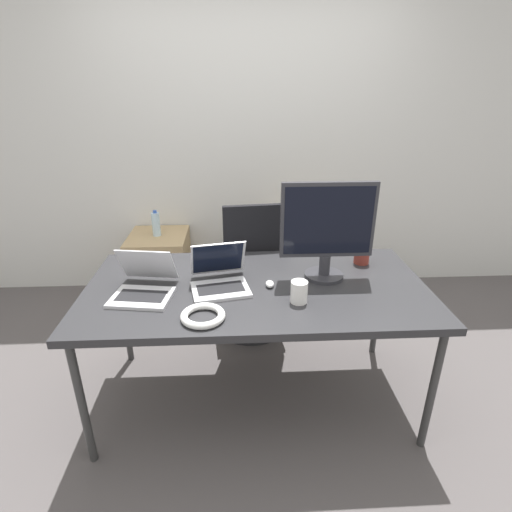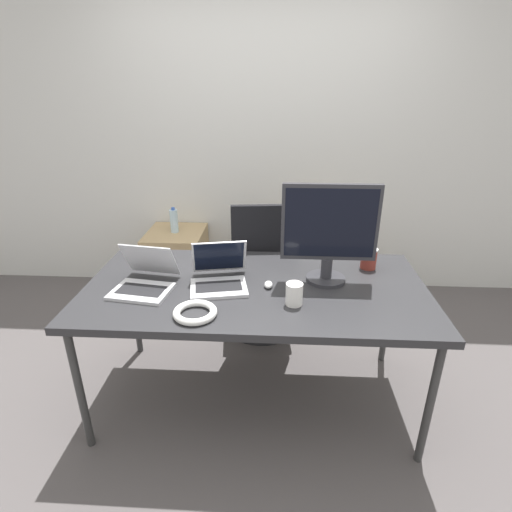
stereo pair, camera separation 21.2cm
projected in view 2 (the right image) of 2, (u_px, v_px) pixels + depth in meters
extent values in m
plane|color=#514C4C|center=(256.00, 396.00, 2.45)|extent=(14.00, 14.00, 0.00)
cube|color=silver|center=(266.00, 143.00, 3.35)|extent=(10.00, 0.05, 2.60)
cube|color=#28282B|center=(256.00, 288.00, 2.15)|extent=(1.82, 0.93, 0.04)
cylinder|color=#333333|center=(80.00, 390.00, 1.98)|extent=(0.04, 0.04, 0.73)
cylinder|color=#333333|center=(430.00, 405.00, 1.89)|extent=(0.04, 0.04, 0.73)
cylinder|color=#333333|center=(134.00, 307.00, 2.71)|extent=(0.04, 0.04, 0.73)
cylinder|color=#333333|center=(388.00, 314.00, 2.63)|extent=(0.04, 0.04, 0.73)
cylinder|color=#232326|center=(262.00, 323.00, 3.16)|extent=(0.56, 0.56, 0.04)
cylinder|color=gray|center=(262.00, 299.00, 3.07)|extent=(0.05, 0.05, 0.39)
cube|color=black|center=(262.00, 277.00, 2.99)|extent=(0.53, 0.53, 0.07)
cube|color=black|center=(265.00, 249.00, 2.62)|extent=(0.44, 0.09, 0.60)
cube|color=tan|center=(178.00, 263.00, 3.52)|extent=(0.48, 0.52, 0.59)
cube|color=#977D56|center=(170.00, 277.00, 3.28)|extent=(0.44, 0.01, 0.47)
cube|color=tan|center=(315.00, 267.00, 3.46)|extent=(0.48, 0.52, 0.59)
cube|color=#977D56|center=(317.00, 280.00, 3.22)|extent=(0.44, 0.01, 0.47)
cylinder|color=silver|center=(174.00, 221.00, 3.36)|extent=(0.07, 0.07, 0.20)
cylinder|color=#3359B2|center=(173.00, 209.00, 3.32)|extent=(0.03, 0.03, 0.02)
cube|color=silver|center=(219.00, 288.00, 2.09)|extent=(0.33, 0.28, 0.02)
cube|color=black|center=(219.00, 286.00, 2.09)|extent=(0.26, 0.17, 0.00)
cube|color=silver|center=(219.00, 257.00, 2.19)|extent=(0.31, 0.15, 0.21)
cube|color=black|center=(219.00, 257.00, 2.18)|extent=(0.28, 0.14, 0.19)
cube|color=silver|center=(141.00, 291.00, 2.06)|extent=(0.32, 0.26, 0.02)
cube|color=black|center=(141.00, 290.00, 2.05)|extent=(0.26, 0.16, 0.00)
cube|color=silver|center=(150.00, 260.00, 2.16)|extent=(0.31, 0.16, 0.20)
cube|color=black|center=(150.00, 259.00, 2.15)|extent=(0.28, 0.14, 0.18)
cylinder|color=#2D2D33|center=(326.00, 279.00, 2.19)|extent=(0.21, 0.21, 0.02)
cylinder|color=#2D2D33|center=(326.00, 268.00, 2.16)|extent=(0.06, 0.06, 0.11)
cube|color=#2D2D33|center=(330.00, 223.00, 2.06)|extent=(0.50, 0.03, 0.41)
cube|color=black|center=(330.00, 224.00, 2.04)|extent=(0.47, 0.00, 0.37)
ellipsoid|color=silver|center=(268.00, 285.00, 2.11)|extent=(0.04, 0.07, 0.03)
cylinder|color=white|center=(294.00, 294.00, 1.93)|extent=(0.08, 0.08, 0.11)
cylinder|color=maroon|center=(369.00, 259.00, 2.32)|extent=(0.09, 0.09, 0.11)
cylinder|color=white|center=(370.00, 249.00, 2.29)|extent=(0.09, 0.09, 0.01)
torus|color=white|center=(195.00, 312.00, 1.85)|extent=(0.21, 0.21, 0.03)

